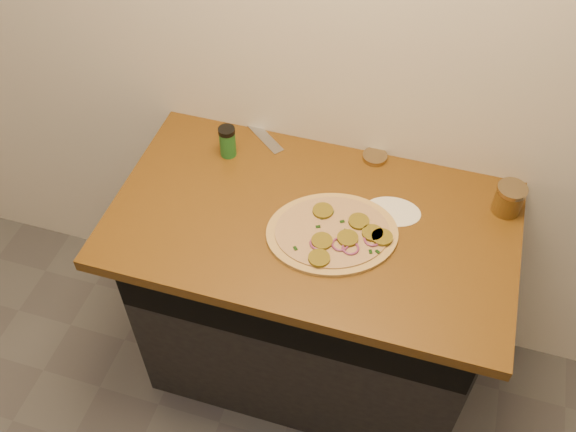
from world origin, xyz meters
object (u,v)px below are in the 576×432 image
(pizza, at_px, (334,233))
(chefs_knife, at_px, (252,123))
(spice_shaker, at_px, (228,142))
(salsa_jar, at_px, (509,199))

(pizza, bearing_deg, chefs_knife, 134.37)
(spice_shaker, bearing_deg, pizza, -29.71)
(pizza, relative_size, spice_shaker, 4.47)
(salsa_jar, bearing_deg, chefs_knife, 170.01)
(pizza, height_order, spice_shaker, spice_shaker)
(pizza, relative_size, chefs_knife, 2.00)
(salsa_jar, xyz_separation_m, spice_shaker, (-0.88, -0.01, 0.01))
(salsa_jar, bearing_deg, pizza, -152.54)
(pizza, relative_size, salsa_jar, 5.03)
(spice_shaker, bearing_deg, chefs_knife, 81.23)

